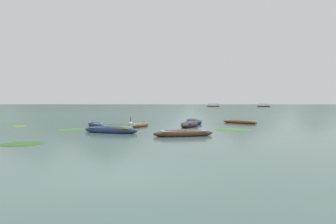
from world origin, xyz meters
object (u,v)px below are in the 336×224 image
rowboat_0 (240,122)px  ferry_0 (264,106)px  rowboat_3 (96,124)px  mooring_buoy (131,124)px  rowboat_5 (111,130)px  rowboat_6 (183,133)px  rowboat_1 (194,121)px  rowboat_4 (190,124)px  ferry_1 (213,106)px  rowboat_2 (141,125)px

rowboat_0 → ferry_0: size_ratio=0.43×
rowboat_0 → ferry_0: (55.35, 168.57, 0.28)m
rowboat_3 → mooring_buoy: bearing=29.5°
rowboat_0 → rowboat_5: 16.19m
rowboat_5 → rowboat_6: rowboat_5 is taller
rowboat_0 → rowboat_1: rowboat_1 is taller
rowboat_3 → rowboat_6: 11.77m
rowboat_3 → ferry_0: (70.58, 173.00, 0.28)m
rowboat_5 → ferry_0: size_ratio=0.52×
rowboat_4 → ferry_1: (26.11, 179.13, 0.23)m
rowboat_0 → rowboat_5: bearing=-139.3°
rowboat_4 → rowboat_6: rowboat_4 is taller
rowboat_2 → rowboat_3: bearing=174.8°
ferry_1 → rowboat_1: bearing=-98.3°
rowboat_2 → ferry_1: (30.90, 179.17, 0.29)m
ferry_1 → ferry_0: bearing=-9.3°
rowboat_0 → rowboat_3: (-15.23, -4.43, 0.01)m
rowboat_1 → ferry_0: size_ratio=0.45×
rowboat_0 → rowboat_4: rowboat_4 is taller
rowboat_6 → mooring_buoy: size_ratio=4.45×
rowboat_2 → ferry_1: 181.82m
rowboat_5 → mooring_buoy: (0.26, 7.93, -0.10)m
rowboat_3 → rowboat_6: size_ratio=0.85×
rowboat_5 → rowboat_2: bearing=74.4°
rowboat_1 → rowboat_4: (-0.69, -4.62, -0.00)m
rowboat_2 → ferry_0: 185.56m
rowboat_5 → rowboat_1: bearing=55.7°
ferry_0 → mooring_buoy: size_ratio=9.03×
rowboat_1 → mooring_buoy: mooring_buoy is taller
rowboat_2 → rowboat_4: size_ratio=0.74×
rowboat_1 → ferry_0: bearing=70.3°
rowboat_3 → rowboat_5: 6.79m
rowboat_0 → ferry_0: 177.42m
rowboat_4 → mooring_buoy: 6.51m
rowboat_0 → rowboat_2: rowboat_0 is taller
rowboat_0 → rowboat_3: 15.86m
rowboat_3 → ferry_0: size_ratio=0.42×
rowboat_6 → ferry_0: size_ratio=0.49×
rowboat_0 → rowboat_1: size_ratio=0.96×
rowboat_0 → rowboat_2: (-10.69, -4.85, -0.01)m
rowboat_2 → rowboat_4: (4.79, 0.04, 0.06)m
rowboat_3 → ferry_1: ferry_1 is taller
rowboat_4 → rowboat_5: rowboat_4 is taller
rowboat_3 → ferry_0: 186.84m
rowboat_0 → rowboat_6: (-6.73, -12.57, 0.02)m
rowboat_5 → ferry_1: ferry_1 is taller
rowboat_1 → rowboat_5: (-7.07, -10.37, -0.02)m
rowboat_3 → ferry_1: (35.44, 178.76, 0.28)m
rowboat_6 → ferry_0: (62.08, 181.14, 0.26)m
rowboat_6 → rowboat_3: bearing=136.2°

